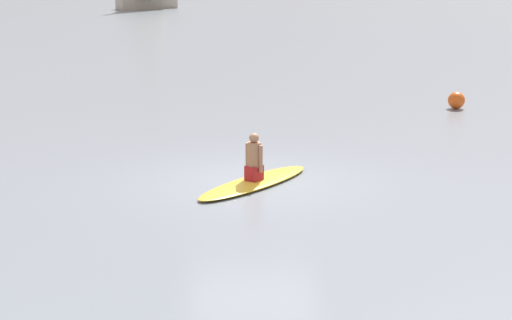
# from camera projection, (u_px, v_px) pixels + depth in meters

# --- Properties ---
(ground_plane) EXTENTS (400.00, 400.00, 0.00)m
(ground_plane) POSITION_uv_depth(u_px,v_px,m) (253.00, 182.00, 16.73)
(ground_plane) COLOR gray
(surfboard) EXTENTS (2.52, 2.87, 0.10)m
(surfboard) POSITION_uv_depth(u_px,v_px,m) (254.00, 182.00, 16.55)
(surfboard) COLOR gold
(surfboard) RESTS_ON ground
(person_paddler) EXTENTS (0.38, 0.39, 0.91)m
(person_paddler) POSITION_uv_depth(u_px,v_px,m) (254.00, 159.00, 16.43)
(person_paddler) COLOR #A51E23
(person_paddler) RESTS_ON surfboard
(buoy_marker) EXTENTS (0.47, 0.47, 0.47)m
(buoy_marker) POSITION_uv_depth(u_px,v_px,m) (456.00, 100.00, 24.01)
(buoy_marker) COLOR #E55919
(buoy_marker) RESTS_ON ground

